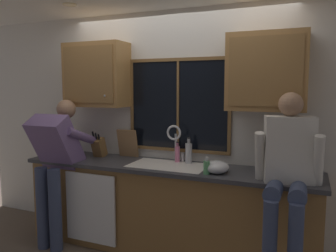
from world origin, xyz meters
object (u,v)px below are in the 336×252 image
object	(u,v)px
person_sitting_on_counter	(288,163)
knife_block	(99,147)
bottle_green_glass	(177,154)
bottle_tall_clear	(189,153)
soap_dispenser	(207,167)
mixing_bowl	(216,167)
cutting_board	(128,143)
person_standing	(56,158)

from	to	relation	value
person_sitting_on_counter	knife_block	size ratio (longest dim) A/B	3.92
bottle_green_glass	bottle_tall_clear	size ratio (longest dim) A/B	0.81
soap_dispenser	bottle_green_glass	bearing A→B (deg)	139.39
mixing_bowl	bottle_green_glass	world-z (taller)	bottle_green_glass
cutting_board	person_sitting_on_counter	bearing A→B (deg)	-15.37
person_standing	knife_block	size ratio (longest dim) A/B	4.93
person_sitting_on_counter	bottle_tall_clear	size ratio (longest dim) A/B	4.56
person_sitting_on_counter	mixing_bowl	size ratio (longest dim) A/B	5.23
person_standing	person_sitting_on_counter	size ratio (longest dim) A/B	1.26
cutting_board	bottle_tall_clear	xyz separation A→B (m)	(0.76, -0.05, -0.04)
soap_dispenser	bottle_tall_clear	world-z (taller)	bottle_tall_clear
knife_block	person_sitting_on_counter	bearing A→B (deg)	-9.99
mixing_bowl	person_sitting_on_counter	bearing A→B (deg)	-14.39
cutting_board	soap_dispenser	xyz separation A→B (m)	(1.06, -0.41, -0.09)
person_sitting_on_counter	cutting_board	distance (m)	1.84
person_sitting_on_counter	bottle_green_glass	xyz separation A→B (m)	(-1.14, 0.45, -0.09)
soap_dispenser	bottle_green_glass	distance (m)	0.57
person_standing	soap_dispenser	size ratio (longest dim) A/B	9.28
knife_block	soap_dispenser	distance (m)	1.40
person_sitting_on_counter	cutting_board	bearing A→B (deg)	164.63
knife_block	mixing_bowl	distance (m)	1.46
person_standing	cutting_board	size ratio (longest dim) A/B	4.89
bottle_green_glass	bottle_tall_clear	world-z (taller)	bottle_tall_clear
person_standing	cutting_board	distance (m)	0.80
bottle_green_glass	bottle_tall_clear	xyz separation A→B (m)	(0.13, -0.01, 0.02)
mixing_bowl	soap_dispenser	distance (m)	0.11
bottle_tall_clear	soap_dispenser	bearing A→B (deg)	-50.19
soap_dispenser	bottle_tall_clear	size ratio (longest dim) A/B	0.62
mixing_bowl	soap_dispenser	bearing A→B (deg)	-130.41
knife_block	soap_dispenser	world-z (taller)	knife_block
person_standing	bottle_green_glass	world-z (taller)	person_standing
person_sitting_on_counter	bottle_green_glass	world-z (taller)	person_sitting_on_counter
person_standing	knife_block	distance (m)	0.51
person_sitting_on_counter	cutting_board	xyz separation A→B (m)	(-1.77, 0.49, -0.03)
cutting_board	bottle_tall_clear	world-z (taller)	cutting_board
cutting_board	soap_dispenser	distance (m)	1.14
soap_dispenser	mixing_bowl	bearing A→B (deg)	49.59
bottle_green_glass	mixing_bowl	bearing A→B (deg)	-29.72
knife_block	soap_dispenser	xyz separation A→B (m)	(1.37, -0.29, -0.04)
bottle_tall_clear	mixing_bowl	bearing A→B (deg)	-36.73
cutting_board	bottle_tall_clear	size ratio (longest dim) A/B	1.17
mixing_bowl	bottle_tall_clear	world-z (taller)	bottle_tall_clear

